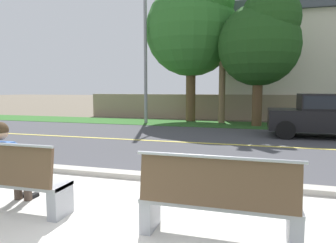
{
  "coord_description": "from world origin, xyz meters",
  "views": [
    {
      "loc": [
        1.85,
        -3.0,
        1.7
      ],
      "look_at": [
        -0.02,
        3.4,
        1.0
      ],
      "focal_mm": 32.96,
      "sensor_mm": 36.0,
      "label": 1
    }
  ],
  "objects_px": {
    "shade_tree_far_left": "(194,23)",
    "car_black_near": "(333,114)",
    "bench_left": "(6,180)",
    "shade_tree_left": "(262,39)",
    "seated_person_blue": "(7,161)",
    "streetlamp": "(147,35)",
    "bench_right": "(217,202)"
  },
  "relations": [
    {
      "from": "shade_tree_far_left",
      "to": "car_black_near",
      "type": "bearing_deg",
      "value": -34.97
    },
    {
      "from": "bench_left",
      "to": "shade_tree_left",
      "type": "xyz_separation_m",
      "value": [
        3.38,
        11.34,
        3.49
      ]
    },
    {
      "from": "shade_tree_far_left",
      "to": "shade_tree_left",
      "type": "height_order",
      "value": "shade_tree_far_left"
    },
    {
      "from": "car_black_near",
      "to": "shade_tree_left",
      "type": "relative_size",
      "value": 0.71
    },
    {
      "from": "shade_tree_far_left",
      "to": "shade_tree_left",
      "type": "xyz_separation_m",
      "value": [
        3.36,
        -1.29,
        -1.14
      ]
    },
    {
      "from": "seated_person_blue",
      "to": "car_black_near",
      "type": "relative_size",
      "value": 0.29
    },
    {
      "from": "seated_person_blue",
      "to": "streetlamp",
      "type": "height_order",
      "value": "streetlamp"
    },
    {
      "from": "shade_tree_left",
      "to": "seated_person_blue",
      "type": "bearing_deg",
      "value": -107.45
    },
    {
      "from": "seated_person_blue",
      "to": "shade_tree_left",
      "type": "xyz_separation_m",
      "value": [
        3.51,
        11.17,
        3.27
      ]
    },
    {
      "from": "seated_person_blue",
      "to": "shade_tree_left",
      "type": "distance_m",
      "value": 12.16
    },
    {
      "from": "bench_left",
      "to": "seated_person_blue",
      "type": "xyz_separation_m",
      "value": [
        -0.13,
        0.17,
        0.22
      ]
    },
    {
      "from": "bench_left",
      "to": "seated_person_blue",
      "type": "height_order",
      "value": "seated_person_blue"
    },
    {
      "from": "streetlamp",
      "to": "shade_tree_left",
      "type": "distance_m",
      "value": 5.5
    },
    {
      "from": "seated_person_blue",
      "to": "shade_tree_left",
      "type": "relative_size",
      "value": 0.21
    },
    {
      "from": "streetlamp",
      "to": "shade_tree_far_left",
      "type": "bearing_deg",
      "value": 30.46
    },
    {
      "from": "bench_left",
      "to": "shade_tree_far_left",
      "type": "relative_size",
      "value": 0.23
    },
    {
      "from": "bench_left",
      "to": "bench_right",
      "type": "bearing_deg",
      "value": 0.0
    },
    {
      "from": "seated_person_blue",
      "to": "streetlamp",
      "type": "distance_m",
      "value": 11.97
    },
    {
      "from": "bench_right",
      "to": "shade_tree_left",
      "type": "relative_size",
      "value": 0.29
    },
    {
      "from": "bench_left",
      "to": "shade_tree_left",
      "type": "height_order",
      "value": "shade_tree_left"
    },
    {
      "from": "bench_left",
      "to": "shade_tree_far_left",
      "type": "bearing_deg",
      "value": 89.91
    },
    {
      "from": "car_black_near",
      "to": "bench_right",
      "type": "bearing_deg",
      "value": -108.92
    },
    {
      "from": "streetlamp",
      "to": "shade_tree_left",
      "type": "height_order",
      "value": "streetlamp"
    },
    {
      "from": "shade_tree_far_left",
      "to": "shade_tree_left",
      "type": "relative_size",
      "value": 1.29
    },
    {
      "from": "bench_left",
      "to": "bench_right",
      "type": "xyz_separation_m",
      "value": [
        2.9,
        0.0,
        0.0
      ]
    },
    {
      "from": "streetlamp",
      "to": "shade_tree_left",
      "type": "xyz_separation_m",
      "value": [
        5.48,
        -0.04,
        -0.43
      ]
    },
    {
      "from": "seated_person_blue",
      "to": "streetlamp",
      "type": "relative_size",
      "value": 0.16
    },
    {
      "from": "streetlamp",
      "to": "shade_tree_left",
      "type": "relative_size",
      "value": 1.27
    },
    {
      "from": "bench_left",
      "to": "shade_tree_far_left",
      "type": "xyz_separation_m",
      "value": [
        0.02,
        12.63,
        4.63
      ]
    },
    {
      "from": "seated_person_blue",
      "to": "car_black_near",
      "type": "height_order",
      "value": "car_black_near"
    },
    {
      "from": "bench_right",
      "to": "car_black_near",
      "type": "xyz_separation_m",
      "value": [
        2.94,
        8.56,
        0.4
      ]
    },
    {
      "from": "bench_right",
      "to": "shade_tree_far_left",
      "type": "relative_size",
      "value": 0.23
    }
  ]
}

